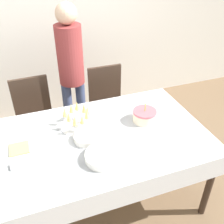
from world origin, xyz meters
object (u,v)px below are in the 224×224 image
Objects in this scene: dining_chair_far_right at (108,103)px; plate_stack_main at (103,156)px; person_standing at (71,66)px; champagne_tray at (78,117)px; birthday_cake at (144,116)px; plate_stack_dessert at (87,137)px; dining_chair_far_left at (35,117)px.

dining_chair_far_right is 3.38× the size of plate_stack_main.
champagne_tray is at bearing -99.02° from person_standing.
birthday_cake and champagne_tray have the same top height.
birthday_cake is 0.63× the size of champagne_tray.
champagne_tray reaches higher than plate_stack_dessert.
dining_chair_far_right is at bearing -17.41° from person_standing.
birthday_cake is at bearing -63.77° from person_standing.
birthday_cake reaches higher than dining_chair_far_left.
champagne_tray reaches higher than dining_chair_far_right.
champagne_tray reaches higher than plate_stack_main.
dining_chair_far_left is 3.38× the size of plate_stack_main.
dining_chair_far_right is 0.57× the size of person_standing.
champagne_tray is 0.23m from plate_stack_dessert.
dining_chair_far_right is at bearing 52.90° from champagne_tray.
dining_chair_far_left is 1.00× the size of dining_chair_far_right.
dining_chair_far_left is 4.28× the size of plate_stack_dessert.
person_standing is at bearing 116.23° from birthday_cake.
person_standing reaches higher than dining_chair_far_left.
dining_chair_far_right is at bearing 95.27° from birthday_cake.
birthday_cake reaches higher than plate_stack_main.
plate_stack_dessert is (-0.05, 0.26, -0.00)m from plate_stack_main.
person_standing is (0.05, 1.27, 0.20)m from plate_stack_main.
person_standing is (0.13, 0.79, 0.14)m from champagne_tray.
plate_stack_main is at bearing -110.65° from dining_chair_far_right.
plate_stack_main is (0.42, -1.15, 0.29)m from dining_chair_far_left.
dining_chair_far_left is 1.26m from plate_stack_main.
plate_stack_main is (0.07, -0.48, -0.06)m from champagne_tray.
dining_chair_far_left is 0.83m from champagne_tray.
dining_chair_far_right is 1.05m from plate_stack_dessert.
dining_chair_far_left is 2.81× the size of champagne_tray.
birthday_cake reaches higher than plate_stack_dessert.
birthday_cake is 0.57m from plate_stack_dessert.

